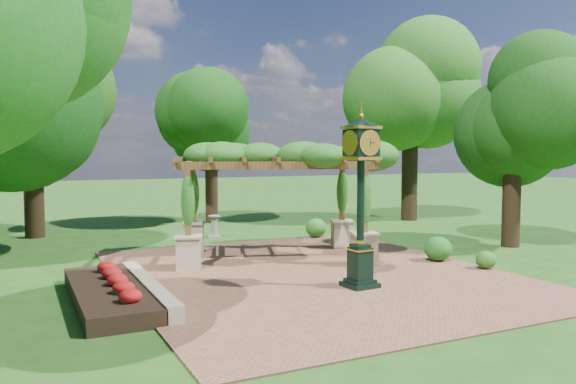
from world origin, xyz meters
name	(u,v)px	position (x,y,z in m)	size (l,w,h in m)	color
ground	(330,282)	(0.00, 0.00, 0.00)	(120.00, 120.00, 0.00)	#1E4714
brick_plaza	(312,274)	(0.00, 1.00, 0.02)	(10.00, 12.00, 0.04)	brown
border_wall	(148,289)	(-4.60, 0.50, 0.20)	(0.35, 5.00, 0.40)	#C6B793
flower_bed	(108,294)	(-5.50, 0.50, 0.18)	(1.50, 5.00, 0.36)	red
pedestal_clock	(361,185)	(0.32, -0.93, 2.57)	(0.91, 0.91, 4.29)	black
pergola	(273,162)	(0.01, 3.61, 3.08)	(6.85, 5.46, 3.76)	tan
sundial	(214,228)	(-0.26, 8.66, 0.39)	(0.60, 0.60, 0.89)	gray
shrub_front	(486,260)	(4.79, -0.68, 0.30)	(0.58, 0.58, 0.52)	#275919
shrub_mid	(438,249)	(4.34, 0.84, 0.42)	(0.84, 0.84, 0.76)	#1A5818
shrub_back	(316,228)	(3.32, 6.77, 0.41)	(0.83, 0.83, 0.74)	#24621C
tree_west_far	(31,96)	(-6.67, 11.86, 5.60)	(4.91, 4.91, 8.15)	black
tree_north	(211,121)	(1.19, 13.39, 4.90)	(3.68, 3.68, 7.14)	#341E14
tree_east_far	(411,81)	(10.43, 10.01, 6.91)	(4.74, 4.74, 10.09)	black
tree_east_near	(514,104)	(8.65, 1.96, 5.09)	(3.91, 3.91, 7.42)	black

